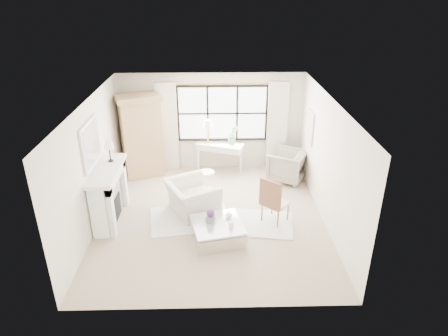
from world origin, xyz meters
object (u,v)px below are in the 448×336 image
Objects in this scene: armoire at (141,136)px; console_table at (220,157)px; club_armchair at (192,198)px; coffee_table at (218,232)px.

console_table is (2.08, 0.22, -0.74)m from armoire.
console_table is 1.20× the size of club_armchair.
coffee_table is at bearing -71.13° from console_table.
armoire is 1.63× the size of console_table.
armoire is 2.59m from club_armchair.
club_armchair is at bearing 105.18° from coffee_table.
coffee_table is (1.99, -3.13, -0.96)m from armoire.
armoire reaches higher than club_armchair.
armoire is at bearing 109.96° from coffee_table.
armoire is 1.95× the size of club_armchair.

